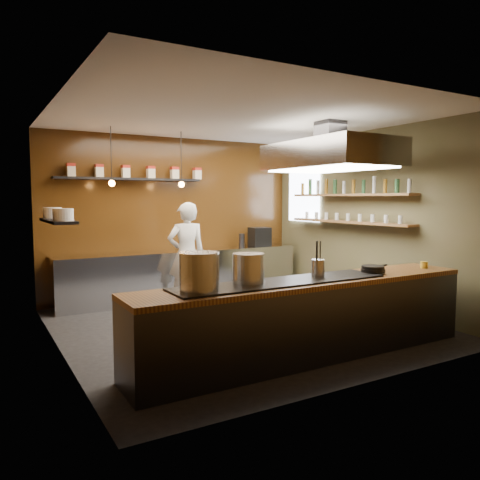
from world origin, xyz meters
TOP-DOWN VIEW (x-y plane):
  - floor at (0.00, 0.00)m, footprint 5.00×5.00m
  - back_wall at (0.00, 2.50)m, footprint 5.00×0.00m
  - left_wall at (-2.50, 0.00)m, footprint 0.00×5.00m
  - right_wall at (2.50, 0.00)m, footprint 0.00×5.00m
  - ceiling at (0.00, 0.00)m, footprint 5.00×5.00m
  - window_pane at (2.45, 1.70)m, footprint 0.00×1.00m
  - prep_counter at (0.00, 2.17)m, footprint 4.60×0.65m
  - pass_counter at (-0.00, -1.60)m, footprint 4.40×0.72m
  - tin_shelf at (-0.90, 2.36)m, footprint 2.60×0.26m
  - plate_shelf at (-2.34, 1.00)m, footprint 0.30×1.40m
  - bottle_shelf_upper at (2.34, 0.30)m, footprint 0.26×2.80m
  - bottle_shelf_lower at (2.34, 0.30)m, footprint 0.26×2.80m
  - extractor_hood at (1.30, -0.40)m, footprint 1.20×2.00m
  - pendant_left at (-1.40, 1.70)m, footprint 0.10×0.10m
  - pendant_right at (-0.20, 1.70)m, footprint 0.10×0.10m
  - storage_tins at (-0.75, 2.36)m, footprint 2.43×0.13m
  - plate_stacks at (-2.34, 1.00)m, footprint 0.26×1.16m
  - bottles at (2.34, 0.30)m, footprint 0.06×2.66m
  - wine_glasses at (2.34, 0.30)m, footprint 0.07×2.37m
  - stockpot_large at (-1.42, -1.62)m, footprint 0.49×0.49m
  - stockpot_small at (-0.79, -1.52)m, footprint 0.39×0.39m
  - utensil_crock at (0.16, -1.54)m, footprint 0.18×0.18m
  - frying_pan at (0.98, -1.63)m, footprint 0.47×0.30m
  - butter_jar at (1.91, -1.65)m, footprint 0.11×0.11m
  - espresso_machine at (1.67, 2.13)m, footprint 0.41×0.39m
  - chef at (-0.20, 1.51)m, footprint 0.70×0.51m

SIDE VIEW (x-z plane):
  - floor at x=0.00m, z-range 0.00..0.00m
  - prep_counter at x=0.00m, z-range 0.00..0.90m
  - pass_counter at x=0.00m, z-range 0.00..0.94m
  - chef at x=-0.20m, z-range 0.00..1.79m
  - butter_jar at x=1.91m, z-range 0.92..1.01m
  - frying_pan at x=0.98m, z-range 0.94..1.02m
  - utensil_crock at x=0.16m, z-range 0.94..1.14m
  - espresso_machine at x=1.67m, z-range 0.90..1.27m
  - stockpot_small at x=-0.79m, z-range 0.94..1.27m
  - stockpot_large at x=-1.42m, z-range 0.94..1.33m
  - bottle_shelf_lower at x=2.34m, z-range 1.43..1.47m
  - back_wall at x=0.00m, z-range -1.00..4.00m
  - left_wall at x=-2.50m, z-range -1.00..4.00m
  - right_wall at x=2.50m, z-range -1.00..4.00m
  - wine_glasses at x=2.34m, z-range 1.47..1.60m
  - plate_shelf at x=-2.34m, z-range 1.53..1.57m
  - plate_stacks at x=-2.34m, z-range 1.57..1.73m
  - window_pane at x=2.45m, z-range 1.40..2.40m
  - bottle_shelf_upper at x=2.34m, z-range 1.90..1.94m
  - bottles at x=2.34m, z-range 1.94..2.18m
  - pendant_left at x=-1.40m, z-range 1.68..2.63m
  - pendant_right at x=-0.20m, z-range 1.68..2.63m
  - tin_shelf at x=-0.90m, z-range 2.18..2.22m
  - storage_tins at x=-0.75m, z-range 2.22..2.44m
  - extractor_hood at x=1.30m, z-range 2.15..2.87m
  - ceiling at x=0.00m, z-range 3.00..3.00m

